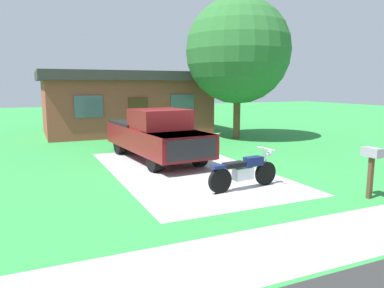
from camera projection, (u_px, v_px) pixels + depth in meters
ground_plane at (186, 170)px, 11.99m from camera, size 80.00×80.00×0.00m
driveway_pad at (186, 170)px, 11.99m from camera, size 4.62×8.24×0.01m
sidewalk_strip at (318, 240)px, 6.59m from camera, size 36.00×1.80×0.01m
motorcycle at (244, 171)px, 9.79m from camera, size 2.21×0.70×1.09m
pickup_truck at (155, 134)px, 13.67m from camera, size 2.47×5.77×1.90m
mailbox at (372, 159)px, 8.87m from camera, size 0.26×0.48×1.26m
shade_tree at (238, 51)px, 18.55m from camera, size 5.31×5.31×7.12m
neighbor_house at (126, 102)px, 21.48m from camera, size 9.60×5.60×3.50m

